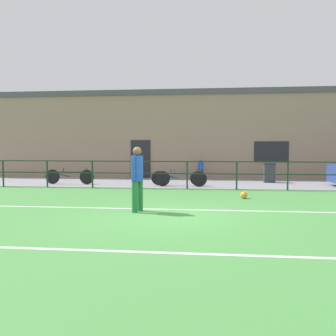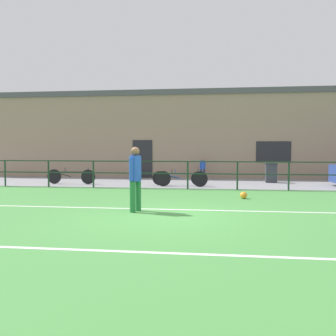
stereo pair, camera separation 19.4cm
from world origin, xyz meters
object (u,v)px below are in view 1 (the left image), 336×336
(spectator_child, at_px, (201,167))
(bicycle_parked_0, at_px, (70,176))
(trash_bin_0, at_px, (269,173))
(bicycle_parked_2, at_px, (178,178))
(bicycle_parked_1, at_px, (181,178))
(soccer_ball_spare, at_px, (244,195))
(player_striker, at_px, (137,175))

(spectator_child, relative_size, bicycle_parked_0, 0.50)
(bicycle_parked_0, xyz_separation_m, trash_bin_0, (9.25, 1.89, 0.12))
(bicycle_parked_0, height_order, trash_bin_0, trash_bin_0)
(bicycle_parked_2, bearing_deg, spectator_child, 73.38)
(bicycle_parked_0, relative_size, bicycle_parked_2, 0.98)
(bicycle_parked_1, bearing_deg, bicycle_parked_0, 175.30)
(soccer_ball_spare, xyz_separation_m, bicycle_parked_0, (-7.54, 3.79, 0.25))
(soccer_ball_spare, relative_size, trash_bin_0, 0.25)
(bicycle_parked_0, height_order, bicycle_parked_1, bicycle_parked_0)
(spectator_child, relative_size, bicycle_parked_1, 0.51)
(soccer_ball_spare, height_order, bicycle_parked_2, bicycle_parked_2)
(bicycle_parked_1, distance_m, trash_bin_0, 4.71)
(player_striker, xyz_separation_m, soccer_ball_spare, (3.04, 2.86, -0.86))
(trash_bin_0, bearing_deg, bicycle_parked_2, -156.10)
(player_striker, height_order, trash_bin_0, player_striker)
(bicycle_parked_1, bearing_deg, player_striker, -95.97)
(spectator_child, distance_m, bicycle_parked_1, 3.72)
(bicycle_parked_1, bearing_deg, spectator_child, 77.82)
(player_striker, xyz_separation_m, spectator_child, (1.43, 9.85, -0.31))
(bicycle_parked_2, bearing_deg, bicycle_parked_1, -67.85)
(soccer_ball_spare, height_order, spectator_child, spectator_child)
(player_striker, bearing_deg, spectator_child, 15.55)
(player_striker, relative_size, bicycle_parked_2, 0.73)
(player_striker, distance_m, soccer_ball_spare, 4.26)
(trash_bin_0, bearing_deg, player_striker, -119.07)
(spectator_child, xyz_separation_m, trash_bin_0, (3.32, -1.31, -0.18))
(soccer_ball_spare, distance_m, bicycle_parked_0, 8.44)
(bicycle_parked_2, bearing_deg, player_striker, -94.11)
(spectator_child, xyz_separation_m, bicycle_parked_0, (-5.94, -3.20, -0.30))
(player_striker, distance_m, bicycle_parked_1, 6.29)
(spectator_child, distance_m, bicycle_parked_2, 3.35)
(trash_bin_0, bearing_deg, spectator_child, 158.51)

